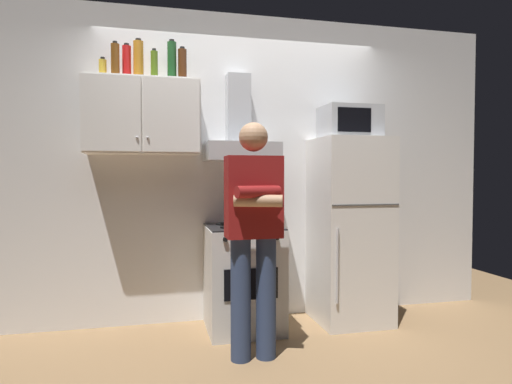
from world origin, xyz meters
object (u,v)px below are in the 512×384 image
cooking_pot (262,219)px  bottle_wine_green (172,61)px  stove_oven (243,277)px  bottle_rum_dark (182,65)px  upper_cabinet (143,117)px  bottle_soda_red (127,62)px  refrigerator (349,230)px  bottle_liquor_amber (138,60)px  person_standing (254,230)px  bottle_olive_oil (154,65)px  range_hood (240,138)px  microwave (349,122)px  bottle_spice_jar (103,68)px  bottle_beer_brown (115,60)px

cooking_pot → bottle_wine_green: bearing=159.0°
stove_oven → bottle_rum_dark: 1.82m
upper_cabinet → bottle_rum_dark: bearing=2.1°
upper_cabinet → cooking_pot: bearing=-14.7°
bottle_rum_dark → bottle_soda_red: 0.44m
stove_oven → bottle_rum_dark: size_ratio=3.12×
cooking_pot → refrigerator: bearing=8.3°
cooking_pot → bottle_liquor_amber: size_ratio=0.96×
person_standing → bottle_olive_oil: (-0.66, 0.70, 1.26)m
upper_cabinet → person_standing: bearing=-44.3°
person_standing → bottle_olive_oil: size_ratio=6.84×
bottle_wine_green → bottle_soda_red: size_ratio=1.19×
stove_oven → bottle_liquor_amber: (-0.83, 0.13, 1.77)m
range_hood → cooking_pot: 0.72m
upper_cabinet → cooking_pot: size_ratio=2.92×
range_hood → microwave: bearing=-6.5°
bottle_wine_green → upper_cabinet: bearing=-174.5°
bottle_liquor_amber → microwave: bearing=-3.6°
bottle_spice_jar → bottle_rum_dark: bearing=0.8°
microwave → bottle_beer_brown: (-1.95, 0.08, 0.44)m
upper_cabinet → bottle_spice_jar: size_ratio=5.74×
stove_oven → person_standing: (-0.05, -0.61, 0.47)m
upper_cabinet → bottle_soda_red: (-0.12, 0.03, 0.43)m
bottle_olive_oil → bottle_soda_red: size_ratio=0.85×
stove_oven → range_hood: 1.17m
bottle_beer_brown → bottle_spice_jar: bearing=165.1°
range_hood → upper_cabinet: bearing=-179.9°
person_standing → bottle_olive_oil: 1.59m
stove_oven → microwave: bearing=1.2°
person_standing → bottle_beer_brown: 1.75m
microwave → cooking_pot: size_ratio=1.56×
person_standing → refrigerator: bearing=31.2°
microwave → cooking_pot: bearing=-170.4°
bottle_soda_red → bottle_spice_jar: bearing=-171.6°
cooking_pot → bottle_rum_dark: 1.42m
bottle_soda_red → bottle_beer_brown: bearing=-148.2°
bottle_liquor_amber → bottle_wine_green: size_ratio=0.95×
range_hood → cooking_pot: bearing=-62.1°
upper_cabinet → bottle_wine_green: size_ratio=2.67×
range_hood → bottle_spice_jar: size_ratio=4.78×
person_standing → bottle_wine_green: bottle_wine_green is taller
stove_oven → range_hood: (0.00, 0.13, 1.16)m
upper_cabinet → bottle_liquor_amber: 0.45m
microwave → bottle_soda_red: (-1.87, 0.14, 0.44)m
bottle_olive_oil → bottle_soda_red: 0.22m
bottle_rum_dark → bottle_olive_oil: bottle_rum_dark is taller
stove_oven → bottle_liquor_amber: bottle_liquor_amber is taller
microwave → cooking_pot: microwave is taller
stove_oven → refrigerator: 1.02m
refrigerator → microwave: microwave is taller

